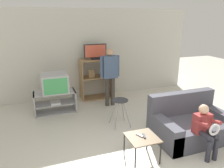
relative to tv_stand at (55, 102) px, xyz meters
name	(u,v)px	position (x,y,z in m)	size (l,w,h in m)	color
wall_back	(90,54)	(1.19, 0.96, 1.03)	(6.40, 0.06, 2.60)	beige
tv_stand	(55,102)	(0.00, 0.00, 0.00)	(1.03, 0.48, 0.54)	#A8A8AD
television_main	(55,83)	(0.02, 0.01, 0.51)	(0.64, 0.65, 0.47)	#B2B2B7
media_shelf	(97,79)	(1.29, 0.65, 0.34)	(0.95, 0.47, 1.19)	#9E7A51
television_flat	(95,52)	(1.26, 0.64, 1.13)	(0.65, 0.20, 0.44)	black
folding_stool	(120,104)	(1.29, -1.24, 0.24)	(0.40, 0.39, 0.62)	#99999E
snack_table	(142,139)	(1.18, -2.53, 0.12)	(0.50, 0.50, 0.43)	brown
remote_control_black	(144,136)	(1.22, -2.52, 0.17)	(0.04, 0.14, 0.02)	#232328
remote_control_white	(139,135)	(1.16, -2.47, 0.17)	(0.04, 0.14, 0.02)	silver
couch	(190,124)	(2.44, -2.17, 0.01)	(1.51, 0.97, 0.86)	#4C4C56
person_standing_adult	(110,72)	(1.47, -0.05, 0.69)	(0.53, 0.20, 1.58)	#3D3833
person_seated_child	(205,127)	(2.28, -2.74, 0.27)	(0.33, 0.43, 0.91)	#2D2D38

